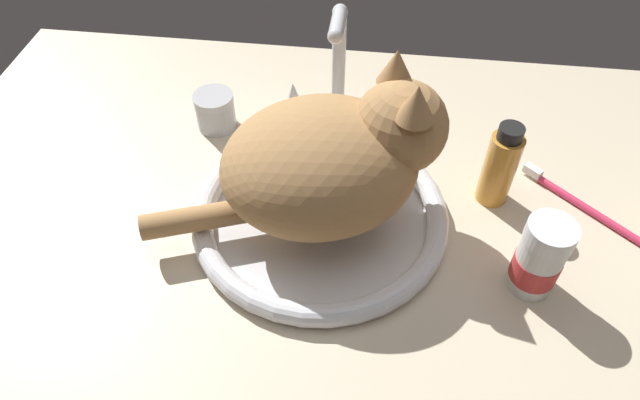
{
  "coord_description": "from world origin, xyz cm",
  "views": [
    {
      "loc": [
        5.03,
        -53.66,
        60.31
      ],
      "look_at": [
        -1.06,
        -5.28,
        7.0
      ],
      "focal_mm": 31.75,
      "sensor_mm": 36.0,
      "label": 1
    }
  ],
  "objects_px": {
    "amber_bottle": "(500,166)",
    "faucet": "(338,82)",
    "cat": "(336,159)",
    "pill_bottle": "(539,259)",
    "metal_jar": "(215,111)",
    "sink_basin": "(320,214)",
    "toothbrush": "(578,202)"
  },
  "relations": [
    {
      "from": "cat",
      "to": "toothbrush",
      "type": "bearing_deg",
      "value": 11.03
    },
    {
      "from": "amber_bottle",
      "to": "pill_bottle",
      "type": "distance_m",
      "value": 0.14
    },
    {
      "from": "pill_bottle",
      "to": "metal_jar",
      "type": "relative_size",
      "value": 1.77
    },
    {
      "from": "cat",
      "to": "pill_bottle",
      "type": "bearing_deg",
      "value": -17.32
    },
    {
      "from": "cat",
      "to": "metal_jar",
      "type": "height_order",
      "value": "cat"
    },
    {
      "from": "faucet",
      "to": "cat",
      "type": "relative_size",
      "value": 0.52
    },
    {
      "from": "cat",
      "to": "amber_bottle",
      "type": "bearing_deg",
      "value": 17.23
    },
    {
      "from": "metal_jar",
      "to": "pill_bottle",
      "type": "bearing_deg",
      "value": -28.52
    },
    {
      "from": "sink_basin",
      "to": "faucet",
      "type": "distance_m",
      "value": 0.22
    },
    {
      "from": "metal_jar",
      "to": "toothbrush",
      "type": "bearing_deg",
      "value": -11.01
    },
    {
      "from": "toothbrush",
      "to": "faucet",
      "type": "bearing_deg",
      "value": 157.6
    },
    {
      "from": "sink_basin",
      "to": "cat",
      "type": "relative_size",
      "value": 0.91
    },
    {
      "from": "amber_bottle",
      "to": "pill_bottle",
      "type": "relative_size",
      "value": 1.15
    },
    {
      "from": "cat",
      "to": "toothbrush",
      "type": "relative_size",
      "value": 2.56
    },
    {
      "from": "faucet",
      "to": "amber_bottle",
      "type": "xyz_separation_m",
      "value": [
        0.23,
        -0.14,
        -0.01
      ]
    },
    {
      "from": "sink_basin",
      "to": "metal_jar",
      "type": "height_order",
      "value": "metal_jar"
    },
    {
      "from": "amber_bottle",
      "to": "faucet",
      "type": "bearing_deg",
      "value": 148.37
    },
    {
      "from": "faucet",
      "to": "amber_bottle",
      "type": "bearing_deg",
      "value": -31.63
    },
    {
      "from": "metal_jar",
      "to": "toothbrush",
      "type": "relative_size",
      "value": 0.42
    },
    {
      "from": "sink_basin",
      "to": "pill_bottle",
      "type": "height_order",
      "value": "pill_bottle"
    },
    {
      "from": "amber_bottle",
      "to": "toothbrush",
      "type": "relative_size",
      "value": 0.86
    },
    {
      "from": "faucet",
      "to": "pill_bottle",
      "type": "relative_size",
      "value": 1.78
    },
    {
      "from": "sink_basin",
      "to": "amber_bottle",
      "type": "height_order",
      "value": "amber_bottle"
    },
    {
      "from": "cat",
      "to": "faucet",
      "type": "bearing_deg",
      "value": 95.24
    },
    {
      "from": "faucet",
      "to": "cat",
      "type": "distance_m",
      "value": 0.21
    },
    {
      "from": "cat",
      "to": "amber_bottle",
      "type": "xyz_separation_m",
      "value": [
        0.21,
        0.06,
        -0.05
      ]
    },
    {
      "from": "pill_bottle",
      "to": "cat",
      "type": "bearing_deg",
      "value": 162.68
    },
    {
      "from": "sink_basin",
      "to": "cat",
      "type": "bearing_deg",
      "value": 20.14
    },
    {
      "from": "cat",
      "to": "pill_bottle",
      "type": "height_order",
      "value": "cat"
    },
    {
      "from": "cat",
      "to": "metal_jar",
      "type": "relative_size",
      "value": 6.07
    },
    {
      "from": "cat",
      "to": "pill_bottle",
      "type": "relative_size",
      "value": 3.43
    },
    {
      "from": "sink_basin",
      "to": "amber_bottle",
      "type": "bearing_deg",
      "value": 17.47
    }
  ]
}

